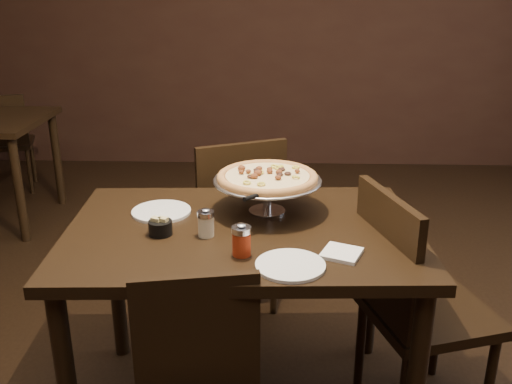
{
  "coord_description": "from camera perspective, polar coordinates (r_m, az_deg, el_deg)",
  "views": [
    {
      "loc": [
        0.11,
        -1.97,
        1.72
      ],
      "look_at": [
        0.04,
        0.07,
        0.96
      ],
      "focal_mm": 40.0,
      "sensor_mm": 36.0,
      "label": 1
    }
  ],
  "objects": [
    {
      "name": "serving_spatula",
      "position": [
        2.09,
        -0.05,
        -0.46
      ],
      "size": [
        0.15,
        0.15,
        0.02
      ],
      "rotation": [
        0.0,
        0.0,
        -0.75
      ],
      "color": "silver",
      "rests_on": "pizza_stand"
    },
    {
      "name": "plate_near",
      "position": [
        1.89,
        3.45,
        -7.34
      ],
      "size": [
        0.23,
        0.23,
        0.01
      ],
      "primitive_type": "cylinder",
      "color": "white",
      "rests_on": "dining_table"
    },
    {
      "name": "chair_far",
      "position": [
        3.0,
        -2.24,
        -2.8
      ],
      "size": [
        0.61,
        0.61,
        0.99
      ],
      "rotation": [
        0.0,
        0.0,
        3.56
      ],
      "color": "black",
      "rests_on": "ground"
    },
    {
      "name": "bg_chair_far",
      "position": [
        5.26,
        -23.74,
        4.88
      ],
      "size": [
        0.5,
        0.5,
        0.86
      ],
      "rotation": [
        0.0,
        0.0,
        3.44
      ],
      "color": "black",
      "rests_on": "ground"
    },
    {
      "name": "pepper_flake_shaker",
      "position": [
        1.94,
        -1.46,
        -4.84
      ],
      "size": [
        0.07,
        0.07,
        0.12
      ],
      "color": "maroon",
      "rests_on": "dining_table"
    },
    {
      "name": "plate_left",
      "position": [
        2.34,
        -9.45,
        -1.93
      ],
      "size": [
        0.24,
        0.24,
        0.01
      ],
      "primitive_type": "cylinder",
      "color": "white",
      "rests_on": "dining_table"
    },
    {
      "name": "pizza_stand",
      "position": [
        2.27,
        1.14,
        1.43
      ],
      "size": [
        0.44,
        0.44,
        0.18
      ],
      "color": "silver",
      "rests_on": "dining_table"
    },
    {
      "name": "dining_table",
      "position": [
        2.22,
        -1.34,
        -6.18
      ],
      "size": [
        1.38,
        0.95,
        0.84
      ],
      "rotation": [
        0.0,
        0.0,
        0.04
      ],
      "color": "black",
      "rests_on": "ground"
    },
    {
      "name": "chair_side",
      "position": [
        2.36,
        15.3,
        -10.34
      ],
      "size": [
        0.58,
        0.58,
        1.0
      ],
      "rotation": [
        0.0,
        0.0,
        1.87
      ],
      "color": "black",
      "rests_on": "ground"
    },
    {
      "name": "room",
      "position": [
        2.02,
        0.47,
        11.31
      ],
      "size": [
        6.04,
        7.04,
        2.84
      ],
      "color": "black",
      "rests_on": "ground"
    },
    {
      "name": "napkin_stack",
      "position": [
        1.99,
        8.55,
        -6.07
      ],
      "size": [
        0.16,
        0.16,
        0.01
      ],
      "primitive_type": "cube",
      "rotation": [
        0.0,
        0.0,
        -0.4
      ],
      "color": "white",
      "rests_on": "dining_table"
    },
    {
      "name": "packet_caddy",
      "position": [
        2.14,
        -9.55,
        -3.49
      ],
      "size": [
        0.09,
        0.09,
        0.07
      ],
      "rotation": [
        0.0,
        0.0,
        -0.4
      ],
      "color": "black",
      "rests_on": "dining_table"
    },
    {
      "name": "parmesan_shaker",
      "position": [
        2.1,
        -5.03,
        -3.1
      ],
      "size": [
        0.06,
        0.06,
        0.11
      ],
      "color": "beige",
      "rests_on": "dining_table"
    }
  ]
}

